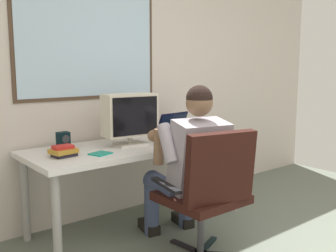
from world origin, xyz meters
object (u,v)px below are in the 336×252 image
object	(u,v)px
person_seated	(189,164)
crt_monitor	(130,116)
office_chair	(210,187)
cd_case	(100,154)
book_stack	(64,151)
desk_speaker	(63,141)
coffee_mug	(217,131)
laptop	(179,130)
desk	(139,152)
wine_glass	(168,131)

from	to	relation	value
person_seated	crt_monitor	distance (m)	0.66
office_chair	cd_case	xyz separation A→B (m)	(-0.46, 0.68, 0.18)
person_seated	book_stack	world-z (taller)	person_seated
crt_monitor	book_stack	xyz separation A→B (m)	(-0.60, -0.05, -0.20)
desk_speaker	coffee_mug	world-z (taller)	desk_speaker
laptop	coffee_mug	world-z (taller)	laptop
desk	desk_speaker	distance (m)	0.64
wine_glass	book_stack	world-z (taller)	wine_glass
office_chair	person_seated	xyz separation A→B (m)	(0.05, 0.26, 0.10)
laptop	desk_speaker	size ratio (longest dim) A/B	2.79
desk_speaker	cd_case	size ratio (longest dim) A/B	0.81
wine_glass	desk_speaker	size ratio (longest dim) A/B	1.13
coffee_mug	person_seated	bearing A→B (deg)	-151.02
wine_glass	coffee_mug	bearing A→B (deg)	-0.66
office_chair	book_stack	size ratio (longest dim) A/B	4.85
office_chair	desk_speaker	size ratio (longest dim) A/B	6.69
coffee_mug	office_chair	bearing A→B (deg)	-139.03
desk_speaker	cd_case	xyz separation A→B (m)	(0.15, -0.31, -0.07)
desk	person_seated	distance (m)	0.58
book_stack	coffee_mug	xyz separation A→B (m)	(1.45, -0.13, 0.01)
laptop	wine_glass	world-z (taller)	laptop
desk_speaker	cd_case	world-z (taller)	desk_speaker
crt_monitor	desk_speaker	xyz separation A→B (m)	(-0.51, 0.16, -0.17)
desk	laptop	bearing A→B (deg)	8.65
person_seated	desk_speaker	size ratio (longest dim) A/B	8.73
person_seated	book_stack	distance (m)	0.92
office_chair	laptop	world-z (taller)	office_chair
crt_monitor	coffee_mug	size ratio (longest dim) A/B	4.30
book_stack	coffee_mug	world-z (taller)	coffee_mug
book_stack	desk_speaker	bearing A→B (deg)	65.68
person_seated	coffee_mug	world-z (taller)	person_seated
crt_monitor	desk	bearing A→B (deg)	5.36
office_chair	cd_case	size ratio (longest dim) A/B	5.42
desk	laptop	distance (m)	0.52
coffee_mug	crt_monitor	bearing A→B (deg)	168.17
person_seated	wine_glass	size ratio (longest dim) A/B	7.70
office_chair	coffee_mug	xyz separation A→B (m)	(0.75, 0.65, 0.23)
office_chair	book_stack	xyz separation A→B (m)	(-0.70, 0.78, 0.22)
desk_speaker	laptop	bearing A→B (deg)	-4.08
desk	laptop	xyz separation A→B (m)	(0.50, 0.08, 0.13)
cd_case	coffee_mug	distance (m)	1.21
office_chair	cd_case	bearing A→B (deg)	123.80
person_seated	wine_glass	world-z (taller)	person_seated
person_seated	desk_speaker	bearing A→B (deg)	131.79
desk	person_seated	xyz separation A→B (m)	(0.05, -0.57, -0.00)
book_stack	cd_case	size ratio (longest dim) A/B	1.12
wine_glass	desk_speaker	world-z (taller)	wine_glass
crt_monitor	person_seated	bearing A→B (deg)	-75.73
laptop	cd_case	xyz separation A→B (m)	(-0.96, -0.23, -0.05)
desk	wine_glass	world-z (taller)	wine_glass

